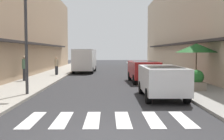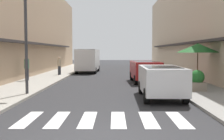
% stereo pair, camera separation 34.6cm
% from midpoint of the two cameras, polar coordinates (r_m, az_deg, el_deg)
% --- Properties ---
extents(ground_plane, '(93.52, 93.52, 0.00)m').
position_cam_midpoint_polar(ground_plane, '(23.77, 0.05, -1.39)').
color(ground_plane, '#2B2B2D').
extents(sidewalk_left, '(2.84, 59.52, 0.12)m').
position_cam_midpoint_polar(sidewalk_left, '(24.32, -11.71, -1.21)').
color(sidewalk_left, '#9E998E').
rests_on(sidewalk_left, ground_plane).
extents(sidewalk_right, '(2.84, 59.52, 0.12)m').
position_cam_midpoint_polar(sidewalk_right, '(24.24, 11.84, -1.23)').
color(sidewalk_right, gray).
rests_on(sidewalk_right, ground_plane).
extents(building_row_left, '(5.50, 40.26, 9.09)m').
position_cam_midpoint_polar(building_row_left, '(26.51, -19.72, 8.75)').
color(building_row_left, tan).
rests_on(building_row_left, ground_plane).
extents(building_row_right, '(5.50, 40.26, 9.30)m').
position_cam_midpoint_polar(building_row_right, '(26.40, 19.95, 9.00)').
color(building_row_right, '#C6B299').
rests_on(building_row_right, ground_plane).
extents(crosswalk, '(5.20, 2.20, 0.01)m').
position_cam_midpoint_polar(crosswalk, '(8.95, -0.69, -10.03)').
color(crosswalk, silver).
rests_on(crosswalk, ground_plane).
extents(parked_car_near, '(1.85, 4.12, 1.47)m').
position_cam_midpoint_polar(parked_car_near, '(12.98, 10.71, -1.69)').
color(parked_car_near, silver).
rests_on(parked_car_near, ground_plane).
extents(parked_car_mid, '(1.94, 4.01, 1.47)m').
position_cam_midpoint_polar(parked_car_mid, '(19.57, 7.25, 0.17)').
color(parked_car_mid, maroon).
rests_on(parked_car_mid, ground_plane).
extents(delivery_van, '(2.14, 5.46, 2.37)m').
position_cam_midpoint_polar(delivery_van, '(28.67, -4.55, 2.30)').
color(delivery_van, silver).
rests_on(delivery_van, ground_plane).
extents(street_lamp, '(1.19, 0.28, 5.30)m').
position_cam_midpoint_polar(street_lamp, '(13.95, -15.70, 8.65)').
color(street_lamp, '#38383D').
rests_on(street_lamp, sidewalk_left).
extents(cafe_umbrella, '(2.51, 2.51, 2.51)m').
position_cam_midpoint_polar(cafe_umbrella, '(17.54, 17.60, 4.26)').
color(cafe_umbrella, '#262626').
rests_on(cafe_umbrella, sidewalk_right).
extents(planter_midblock, '(0.78, 0.78, 1.07)m').
position_cam_midpoint_polar(planter_midblock, '(15.25, 17.55, -2.10)').
color(planter_midblock, gray).
rests_on(planter_midblock, sidewalk_right).
extents(planter_far, '(0.79, 0.79, 1.00)m').
position_cam_midpoint_polar(planter_far, '(21.85, 11.99, -0.38)').
color(planter_far, '#4C4C4C').
rests_on(planter_far, sidewalk_right).
extents(pedestrian_walking_near, '(0.34, 0.34, 1.73)m').
position_cam_midpoint_polar(pedestrian_walking_near, '(20.41, -16.49, 0.50)').
color(pedestrian_walking_near, '#282B33').
rests_on(pedestrian_walking_near, sidewalk_left).
extents(pedestrian_walking_far, '(0.34, 0.34, 1.55)m').
position_cam_midpoint_polar(pedestrian_walking_far, '(24.89, -10.27, 0.93)').
color(pedestrian_walking_far, '#282B33').
rests_on(pedestrian_walking_far, sidewalk_left).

